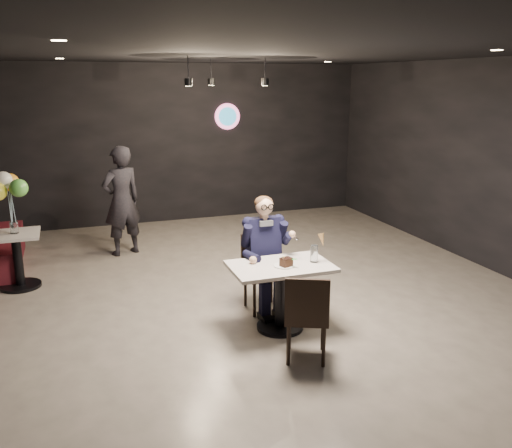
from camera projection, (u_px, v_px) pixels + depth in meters
name	position (u px, v px, depth m)	size (l,w,h in m)	color
floor	(269.00, 303.00, 6.74)	(9.00, 9.00, 0.00)	gray
wall_sign	(227.00, 116.00, 10.56)	(0.50, 0.06, 0.50)	pink
pendant_lights	(221.00, 66.00, 7.82)	(1.40, 1.20, 0.36)	black
main_table	(280.00, 297.00, 5.97)	(1.10, 0.70, 0.75)	silver
chair_far	(263.00, 273.00, 6.45)	(0.42, 0.46, 0.92)	black
chair_near	(307.00, 315.00, 5.31)	(0.42, 0.46, 0.92)	black
seated_man	(263.00, 253.00, 6.38)	(0.60, 0.80, 1.44)	black
dessert_plate	(284.00, 266.00, 5.82)	(0.22, 0.22, 0.01)	white
cake_slice	(286.00, 262.00, 5.78)	(0.12, 0.10, 0.08)	black
mint_leaf	(295.00, 259.00, 5.76)	(0.06, 0.04, 0.01)	#2D8B36
sundae_glass	(314.00, 254.00, 5.94)	(0.08, 0.08, 0.19)	silver
wafer_cone	(322.00, 240.00, 5.90)	(0.07, 0.07, 0.14)	tan
booth_bench	(0.00, 235.00, 7.96)	(0.49, 1.95, 0.98)	#4D101D
side_table	(18.00, 260.00, 7.17)	(0.60, 0.60, 0.76)	silver
balloon_vase	(14.00, 227.00, 7.05)	(0.10, 0.10, 0.16)	silver
balloon_bunch	(10.00, 196.00, 6.95)	(0.42, 0.42, 0.70)	yellow
passerby	(122.00, 201.00, 8.44)	(0.63, 0.41, 1.72)	black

